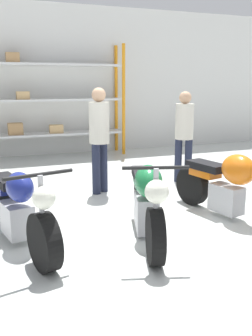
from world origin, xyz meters
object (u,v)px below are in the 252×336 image
Objects in this scene: motorcycle_orange at (230,186)px; person_browsing at (99,132)px; motorcycle_green at (147,200)px; motorcycle_blue at (18,208)px; shelving_rack at (28,102)px; person_near_rack at (184,130)px.

person_browsing reaches higher than motorcycle_orange.
motorcycle_blue is at bearing -85.08° from motorcycle_green.
shelving_rack is at bearing 159.04° from motorcycle_blue.
shelving_rack is 2.17× the size of motorcycle_blue.
motorcycle_green is (1.42, -0.31, 0.03)m from motorcycle_blue.
person_browsing is 1.61m from person_near_rack.
motorcycle_blue is 2.19m from person_browsing.
shelving_rack reaches higher than motorcycle_orange.
motorcycle_blue is 1.25× the size of person_browsing.
person_near_rack is at bearing 158.81° from motorcycle_green.
person_near_rack reaches higher than motorcycle_green.
shelving_rack is 5.06m from motorcycle_blue.
motorcycle_orange is at bearing 73.51° from motorcycle_blue.
motorcycle_green is at bearing -95.60° from motorcycle_orange.
motorcycle_orange is (2.66, -0.17, 0.04)m from motorcycle_blue.
person_browsing reaches higher than person_near_rack.
motorcycle_green is 1.01× the size of motorcycle_orange.
person_browsing is (1.41, 1.57, 0.59)m from motorcycle_blue.
motorcycle_blue is at bearing -24.84° from person_near_rack.
motorcycle_orange reaches higher than motorcycle_blue.
motorcycle_blue is 1.06× the size of motorcycle_green.
shelving_rack reaches higher than motorcycle_green.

